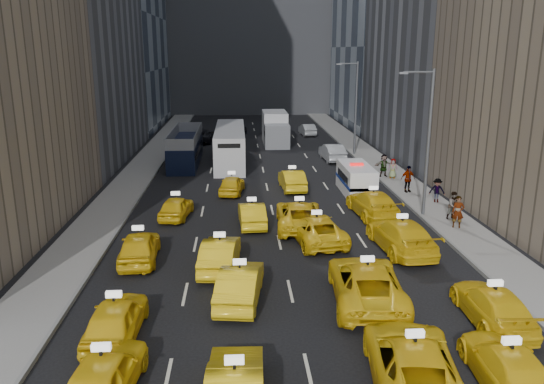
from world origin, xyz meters
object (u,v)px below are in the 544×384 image
at_px(taxi_2, 413,363).
at_px(box_truck, 275,128).
at_px(nypd_van, 356,180).
at_px(taxi_3, 508,367).
at_px(taxi_0, 104,376).
at_px(pedestrian_0, 458,212).
at_px(double_decker, 186,147).
at_px(city_bus, 230,145).

height_order(taxi_2, box_truck, box_truck).
bearing_deg(nypd_van, taxi_3, -96.37).
height_order(taxi_0, pedestrian_0, pedestrian_0).
bearing_deg(pedestrian_0, double_decker, 152.65).
bearing_deg(city_bus, pedestrian_0, -63.84).
bearing_deg(city_bus, taxi_2, -87.63).
distance_m(taxi_3, double_decker, 36.58).
distance_m(double_decker, city_bus, 4.04).
distance_m(nypd_van, box_truck, 21.71).
relative_size(city_bus, box_truck, 1.68).
height_order(taxi_3, double_decker, double_decker).
bearing_deg(city_bus, box_truck, 56.30).
xyz_separation_m(nypd_van, box_truck, (-4.34, 21.27, 0.71)).
xyz_separation_m(taxi_3, city_bus, (-8.83, 34.36, 0.91)).
xyz_separation_m(taxi_0, nypd_van, (12.54, 22.71, 0.25)).
bearing_deg(taxi_2, city_bus, -72.20).
distance_m(taxi_2, box_truck, 43.98).
relative_size(box_truck, pedestrian_0, 4.07).
height_order(taxi_0, taxi_3, taxi_0).
height_order(taxi_2, taxi_3, taxi_2).
bearing_deg(box_truck, taxi_2, -88.67).
xyz_separation_m(city_bus, box_truck, (4.84, 9.84, 0.11)).
relative_size(taxi_0, taxi_3, 0.93).
bearing_deg(pedestrian_0, nypd_van, 137.08).
bearing_deg(double_decker, box_truck, 54.19).
height_order(city_bus, box_truck, box_truck).
bearing_deg(taxi_0, taxi_3, -175.36).
bearing_deg(taxi_0, nypd_van, -113.23).
distance_m(nypd_van, pedestrian_0, 9.36).
relative_size(nypd_van, pedestrian_0, 2.86).
bearing_deg(nypd_van, box_truck, 96.03).
xyz_separation_m(nypd_van, double_decker, (-13.21, 11.30, 0.51)).
xyz_separation_m(taxi_2, nypd_van, (3.25, 22.70, 0.21)).
height_order(taxi_3, box_truck, box_truck).
bearing_deg(box_truck, taxi_0, -100.64).
xyz_separation_m(double_decker, box_truck, (8.88, 9.96, 0.20)).
relative_size(taxi_2, taxi_3, 1.20).
bearing_deg(taxi_0, box_truck, -94.90).
relative_size(taxi_2, double_decker, 0.53).
distance_m(nypd_van, double_decker, 17.40).
xyz_separation_m(double_decker, city_bus, (4.03, 0.12, 0.09)).
distance_m(box_truck, pedestrian_0, 30.87).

